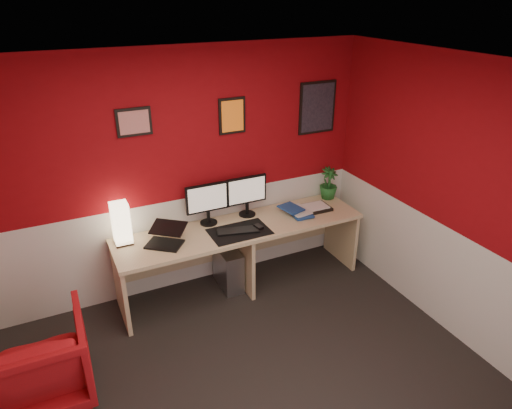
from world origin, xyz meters
name	(u,v)px	position (x,y,z in m)	size (l,w,h in m)	color
ground	(253,395)	(0.00, 0.00, 0.00)	(4.00, 3.50, 0.01)	black
ceiling	(252,76)	(0.00, 0.00, 2.50)	(4.00, 3.50, 0.01)	white
wall_back	(178,176)	(0.00, 1.75, 1.25)	(4.00, 0.01, 2.50)	maroon
wall_right	(464,208)	(2.00, 0.00, 1.25)	(0.01, 3.50, 2.50)	maroon
wainscot_back	(183,242)	(0.00, 1.75, 0.50)	(4.00, 0.01, 1.00)	silver
wainscot_right	(448,281)	(2.00, 0.00, 0.50)	(0.01, 3.50, 1.00)	silver
desk	(242,257)	(0.53, 1.41, 0.36)	(2.60, 0.65, 0.73)	tan
shoji_lamp	(121,225)	(-0.63, 1.58, 0.93)	(0.16, 0.16, 0.40)	#FFE5B2
laptop	(164,235)	(-0.29, 1.37, 0.84)	(0.33, 0.23, 0.22)	black
monitor_left	(208,198)	(0.25, 1.62, 1.02)	(0.45, 0.06, 0.58)	black
monitor_right	(247,190)	(0.69, 1.62, 1.02)	(0.45, 0.06, 0.58)	black
desk_mat	(239,232)	(0.46, 1.31, 0.73)	(0.60, 0.38, 0.01)	black
keyboard	(238,231)	(0.45, 1.31, 0.74)	(0.42, 0.14, 0.02)	black
mouse	(259,227)	(0.67, 1.28, 0.75)	(0.06, 0.10, 0.03)	black
book_bottom	(292,215)	(1.11, 1.38, 0.74)	(0.21, 0.28, 0.03)	navy
book_middle	(290,213)	(1.10, 1.40, 0.77)	(0.20, 0.28, 0.02)	silver
book_top	(284,211)	(1.04, 1.42, 0.79)	(0.19, 0.26, 0.02)	navy
zen_tray	(314,208)	(1.41, 1.42, 0.74)	(0.35, 0.25, 0.03)	black
potted_plant	(329,183)	(1.72, 1.62, 0.91)	(0.21, 0.21, 0.37)	#19591E
pc_tower	(228,267)	(0.40, 1.48, 0.23)	(0.20, 0.45, 0.45)	#99999E
armchair	(37,361)	(-1.50, 0.72, 0.35)	(0.75, 0.77, 0.70)	red
art_left	(134,122)	(-0.37, 1.74, 1.85)	(0.32, 0.02, 0.26)	red
art_center	(232,116)	(0.59, 1.74, 1.80)	(0.28, 0.02, 0.36)	orange
art_right	(317,108)	(1.59, 1.74, 1.78)	(0.44, 0.02, 0.56)	black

